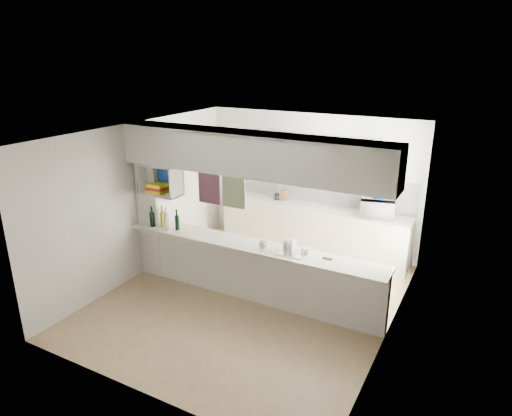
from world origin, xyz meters
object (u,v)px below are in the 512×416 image
Objects in this scene: bowl at (379,198)px; wine_bottles at (165,220)px; microwave at (377,208)px; dish_rack at (292,248)px.

bowl is 0.46× the size of wine_bottles.
bowl is at bearing -144.05° from microwave.
dish_rack is at bearing 2.02° from wine_bottles.
wine_bottles is (-2.24, -0.08, 0.05)m from dish_rack.
wine_bottles is (-2.92, -2.17, -0.02)m from microwave.
bowl is 3.66m from wine_bottles.
bowl and wine_bottles have the same top height.
microwave is at bearing 68.37° from dish_rack.
wine_bottles is at bearing -143.30° from bowl.
dish_rack is (-0.69, -2.10, -0.26)m from bowl.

